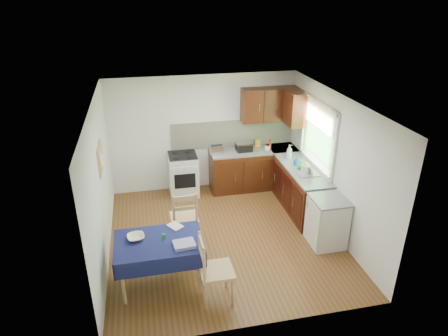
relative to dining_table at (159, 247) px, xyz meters
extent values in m
plane|color=#533516|center=(1.18, 0.99, -0.66)|extent=(4.20, 4.20, 0.00)
cube|color=white|center=(1.18, 0.99, 1.84)|extent=(4.00, 4.20, 0.02)
cube|color=silver|center=(1.18, 3.09, 0.59)|extent=(4.00, 0.02, 2.50)
cube|color=silver|center=(1.18, -1.11, 0.59)|extent=(4.00, 0.02, 2.50)
cube|color=silver|center=(-0.82, 0.99, 0.59)|extent=(0.02, 4.20, 2.50)
cube|color=silver|center=(3.18, 0.99, 0.59)|extent=(0.02, 4.20, 2.50)
cube|color=#341809|center=(2.23, 2.79, -0.23)|extent=(1.90, 0.60, 0.86)
cube|color=#341809|center=(2.88, 1.64, -0.23)|extent=(0.60, 1.70, 0.86)
cube|color=slate|center=(2.23, 2.79, 0.22)|extent=(1.90, 0.60, 0.04)
cube|color=slate|center=(2.88, 1.64, 0.22)|extent=(0.60, 1.70, 0.04)
cube|color=slate|center=(2.88, 2.79, 0.22)|extent=(0.60, 0.60, 0.04)
cube|color=beige|center=(1.83, 3.07, 0.54)|extent=(2.70, 0.02, 0.60)
cube|color=#341809|center=(2.58, 2.91, 1.19)|extent=(1.20, 0.35, 0.70)
cube|color=#341809|center=(3.01, 2.49, 1.19)|extent=(0.35, 0.50, 0.70)
cube|color=silver|center=(0.68, 2.79, -0.21)|extent=(0.60, 0.60, 0.90)
cube|color=black|center=(0.68, 2.79, 0.24)|extent=(0.58, 0.58, 0.02)
cube|color=black|center=(0.68, 2.48, -0.21)|extent=(0.44, 0.01, 0.32)
cube|color=#285623|center=(3.17, 1.69, 0.84)|extent=(0.01, 1.40, 0.85)
cube|color=silver|center=(3.15, 1.69, 1.49)|extent=(0.04, 1.48, 0.06)
cube|color=silver|center=(3.15, 1.69, 0.29)|extent=(0.04, 1.48, 0.06)
cube|color=tan|center=(3.14, 1.69, 1.27)|extent=(0.02, 1.36, 0.44)
cube|color=silver|center=(2.88, 0.44, -0.24)|extent=(0.55, 0.58, 0.85)
cube|color=slate|center=(2.88, 0.44, 0.21)|extent=(0.58, 0.60, 0.03)
cube|color=#AD8056|center=(-0.79, 1.29, 0.94)|extent=(0.02, 0.62, 0.47)
cube|color=olive|center=(-0.78, 1.29, 0.94)|extent=(0.01, 0.56, 0.41)
cube|color=white|center=(-0.77, 1.21, 0.96)|extent=(0.00, 0.18, 0.24)
cube|color=white|center=(-0.77, 1.41, 0.84)|extent=(0.00, 0.15, 0.20)
cube|color=#111D44|center=(0.00, 0.00, 0.09)|extent=(1.23, 0.82, 0.03)
cube|color=#111D44|center=(0.00, -0.42, -0.02)|extent=(1.27, 0.02, 0.26)
cube|color=#111D44|center=(0.00, 0.42, -0.02)|extent=(1.27, 0.02, 0.26)
cube|color=#111D44|center=(-0.63, 0.00, -0.02)|extent=(0.02, 0.86, 0.26)
cube|color=#111D44|center=(0.63, 0.00, -0.02)|extent=(0.02, 0.86, 0.26)
cylinder|color=#AD8056|center=(-0.54, -0.33, -0.29)|extent=(0.05, 0.05, 0.74)
cylinder|color=#AD8056|center=(0.54, -0.33, -0.29)|extent=(0.05, 0.05, 0.74)
cylinder|color=#AD8056|center=(-0.54, 0.33, -0.29)|extent=(0.05, 0.05, 0.74)
cylinder|color=#AD8056|center=(0.54, 0.33, -0.29)|extent=(0.05, 0.05, 0.74)
cube|color=#AD8056|center=(0.49, 1.00, -0.17)|extent=(0.47, 0.47, 0.04)
cube|color=#AD8056|center=(0.49, 0.80, 0.22)|extent=(0.42, 0.04, 0.33)
cylinder|color=#AD8056|center=(0.67, 1.19, -0.42)|extent=(0.04, 0.04, 0.50)
cylinder|color=#AD8056|center=(0.29, 1.18, -0.42)|extent=(0.04, 0.04, 0.50)
cylinder|color=#AD8056|center=(0.68, 0.82, -0.42)|extent=(0.04, 0.04, 0.50)
cylinder|color=#AD8056|center=(0.30, 0.81, -0.42)|extent=(0.04, 0.04, 0.50)
cube|color=#AD8056|center=(0.76, -0.50, -0.16)|extent=(0.47, 0.47, 0.04)
cube|color=#AD8056|center=(0.56, -0.50, 0.22)|extent=(0.04, 0.42, 0.33)
cylinder|color=#AD8056|center=(0.95, -0.69, -0.41)|extent=(0.04, 0.04, 0.50)
cylinder|color=#AD8056|center=(0.95, -0.31, -0.41)|extent=(0.04, 0.04, 0.50)
cylinder|color=#AD8056|center=(0.57, -0.69, -0.41)|extent=(0.04, 0.04, 0.50)
cylinder|color=#AD8056|center=(0.57, -0.31, -0.41)|extent=(0.04, 0.04, 0.50)
cube|color=silver|center=(1.40, 2.72, 0.33)|extent=(0.27, 0.17, 0.19)
cube|color=black|center=(1.40, 2.72, 0.44)|extent=(0.23, 0.02, 0.02)
cube|color=black|center=(2.00, 2.78, 0.31)|extent=(0.33, 0.28, 0.15)
cube|color=silver|center=(2.00, 2.78, 0.41)|extent=(0.33, 0.28, 0.03)
cylinder|color=red|center=(2.56, 2.71, 0.36)|extent=(0.06, 0.06, 0.25)
cube|color=gold|center=(2.36, 2.97, 0.31)|extent=(0.12, 0.09, 0.14)
cube|color=#95959B|center=(2.90, 1.38, 0.25)|extent=(0.37, 0.28, 0.02)
cylinder|color=silver|center=(2.90, 1.38, 0.32)|extent=(0.05, 0.18, 0.18)
cylinder|color=silver|center=(2.82, 1.39, 0.33)|extent=(0.15, 0.15, 0.19)
sphere|color=silver|center=(2.82, 1.39, 0.45)|extent=(0.10, 0.10, 0.10)
imported|color=white|center=(2.49, 2.66, 0.28)|extent=(0.12, 0.12, 0.09)
imported|color=silver|center=(2.80, 2.17, 0.39)|extent=(0.16, 0.16, 0.30)
imported|color=#1E62B3|center=(2.82, 1.84, 0.33)|extent=(0.11, 0.11, 0.18)
imported|color=green|center=(2.84, 1.64, 0.32)|extent=(0.18, 0.18, 0.17)
imported|color=#F2E4C6|center=(-0.32, 0.12, 0.14)|extent=(0.28, 0.28, 0.06)
imported|color=white|center=(0.21, 0.28, 0.11)|extent=(0.27, 0.29, 0.02)
cylinder|color=#248539|center=(0.08, 0.03, 0.15)|extent=(0.04, 0.04, 0.09)
cube|color=navy|center=(0.35, -0.20, 0.13)|extent=(0.32, 0.27, 0.05)
camera|label=1|loc=(-0.07, -4.89, 3.48)|focal=32.00mm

